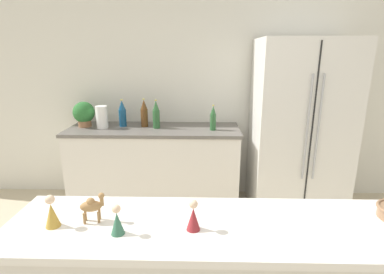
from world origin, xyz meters
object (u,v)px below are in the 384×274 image
back_bottle_0 (156,115)px  back_bottle_2 (213,118)px  refrigerator (299,129)px  potted_plant (84,113)px  wise_man_figurine_blue (193,217)px  wise_man_figurine_purple (52,213)px  wise_man_figurine_crimson (117,221)px  back_bottle_1 (122,114)px  back_bottle_3 (144,113)px  paper_towel_roll (102,117)px  camel_figurine (92,205)px

back_bottle_0 → back_bottle_2: (0.60, -0.07, -0.02)m
refrigerator → potted_plant: 2.32m
refrigerator → wise_man_figurine_blue: bearing=-119.0°
wise_man_figurine_purple → wise_man_figurine_crimson: bearing=-9.3°
potted_plant → back_bottle_0: 0.80m
potted_plant → back_bottle_1: (0.42, 0.02, -0.01)m
refrigerator → back_bottle_3: size_ratio=5.89×
refrigerator → wise_man_figurine_purple: size_ratio=12.07×
paper_towel_roll → back_bottle_0: back_bottle_0 is taller
back_bottle_1 → back_bottle_3: 0.24m
refrigerator → potted_plant: (-2.31, 0.10, 0.13)m
back_bottle_0 → wise_man_figurine_crimson: bearing=-86.6°
refrigerator → paper_towel_roll: (-2.10, 0.04, 0.10)m
wise_man_figurine_blue → potted_plant: bearing=121.3°
back_bottle_0 → back_bottle_2: size_ratio=1.15×
potted_plant → wise_man_figurine_blue: bearing=-58.7°
back_bottle_2 → wise_man_figurine_purple: 2.06m
refrigerator → wise_man_figurine_purple: (-1.69, -1.92, 0.09)m
paper_towel_roll → back_bottle_1: back_bottle_1 is taller
back_bottle_1 → wise_man_figurine_crimson: 2.16m
camel_figurine → wise_man_figurine_crimson: size_ratio=1.02×
back_bottle_1 → camel_figurine: 2.04m
paper_towel_roll → camel_figurine: 2.00m
back_bottle_0 → back_bottle_3: (-0.14, 0.07, 0.00)m
back_bottle_2 → wise_man_figurine_blue: back_bottle_2 is taller
paper_towel_roll → wise_man_figurine_blue: bearing=-62.6°
refrigerator → camel_figurine: 2.42m
back_bottle_1 → camel_figurine: size_ratio=2.14×
back_bottle_0 → wise_man_figurine_crimson: back_bottle_0 is taller
back_bottle_0 → wise_man_figurine_crimson: size_ratio=2.26×
back_bottle_0 → wise_man_figurine_purple: bearing=-95.1°
back_bottle_2 → back_bottle_1: bearing=171.8°
paper_towel_roll → back_bottle_1: (0.20, 0.09, 0.02)m
wise_man_figurine_purple → back_bottle_3: bearing=88.9°
refrigerator → paper_towel_roll: refrigerator is taller
back_bottle_1 → wise_man_figurine_purple: (0.20, -2.05, -0.03)m
back_bottle_3 → wise_man_figurine_blue: size_ratio=2.19×
refrigerator → potted_plant: refrigerator is taller
potted_plant → wise_man_figurine_crimson: 2.27m
paper_towel_roll → wise_man_figurine_purple: 2.01m
paper_towel_roll → back_bottle_1: size_ratio=0.81×
potted_plant → wise_man_figurine_blue: size_ratio=1.96×
potted_plant → wise_man_figurine_blue: potted_plant is taller
potted_plant → back_bottle_3: back_bottle_3 is taller
potted_plant → wise_man_figurine_crimson: size_ratio=2.03×
wise_man_figurine_crimson → wise_man_figurine_purple: size_ratio=0.90×
paper_towel_roll → wise_man_figurine_crimson: (0.70, -2.01, -0.02)m
back_bottle_0 → back_bottle_2: 0.61m
back_bottle_2 → camel_figurine: back_bottle_2 is taller
wise_man_figurine_purple → back_bottle_1: bearing=95.7°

